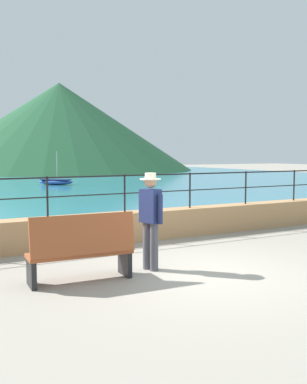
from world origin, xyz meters
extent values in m
plane|color=gray|center=(0.00, 0.00, 0.00)|extent=(120.00, 120.00, 0.00)
cube|color=tan|center=(0.00, 3.20, 0.35)|extent=(20.00, 0.56, 0.70)
cylinder|color=black|center=(-1.84, 3.20, 1.15)|extent=(0.04, 0.04, 0.90)
cylinder|color=black|center=(0.00, 3.20, 1.15)|extent=(0.04, 0.04, 0.90)
cylinder|color=black|center=(1.84, 3.20, 1.15)|extent=(0.04, 0.04, 0.90)
cylinder|color=black|center=(3.68, 3.20, 1.15)|extent=(0.04, 0.04, 0.90)
cylinder|color=black|center=(5.52, 3.20, 1.15)|extent=(0.04, 0.04, 0.90)
cylinder|color=black|center=(0.00, 3.20, 1.57)|extent=(18.40, 0.04, 0.04)
cylinder|color=black|center=(0.00, 3.20, 1.15)|extent=(18.40, 0.03, 0.03)
cone|color=#1E4C2D|center=(11.53, 45.75, 5.16)|extent=(31.49, 31.49, 10.32)
cube|color=#9E4C28|center=(-2.03, 0.60, 0.46)|extent=(1.73, 0.62, 0.06)
cube|color=#9E4C28|center=(-2.05, 0.38, 0.81)|extent=(1.71, 0.25, 0.64)
cube|color=black|center=(-2.82, 0.65, 0.22)|extent=(0.11, 0.47, 0.43)
cube|color=black|center=(-1.24, 0.56, 0.22)|extent=(0.11, 0.47, 0.43)
cylinder|color=#4C4C56|center=(-0.66, 0.57, 0.43)|extent=(0.15, 0.15, 0.86)
cylinder|color=#4C4C56|center=(-0.71, 0.74, 0.43)|extent=(0.15, 0.15, 0.86)
cube|color=navy|center=(-0.69, 0.65, 1.16)|extent=(0.32, 0.41, 0.60)
cylinder|color=navy|center=(-0.62, 0.42, 1.12)|extent=(0.09, 0.09, 0.52)
cylinder|color=navy|center=(-0.76, 0.88, 1.12)|extent=(0.09, 0.09, 0.52)
sphere|color=tan|center=(-0.69, 0.65, 1.59)|extent=(0.22, 0.22, 0.22)
cylinder|color=beige|center=(-0.69, 0.65, 1.64)|extent=(0.38, 0.38, 0.02)
cylinder|color=beige|center=(-0.69, 0.65, 1.70)|extent=(0.20, 0.20, 0.10)
ellipsoid|color=#2D4C9E|center=(3.81, 21.68, 0.24)|extent=(2.33, 2.19, 0.36)
cube|color=navy|center=(3.81, 21.68, 0.39)|extent=(1.89, 1.78, 0.06)
cylinder|color=#B2A899|center=(3.88, 21.62, 1.31)|extent=(0.06, 0.06, 1.79)
camera|label=1|loc=(-4.45, -6.28, 2.10)|focal=41.68mm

